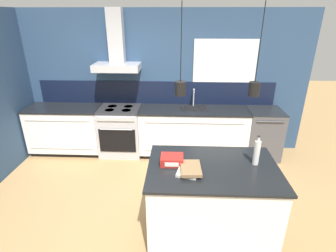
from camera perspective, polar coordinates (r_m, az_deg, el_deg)
The scene contains 10 objects.
ground_plane at distance 3.77m, azimuth -5.07°, elevation -18.29°, with size 16.00×16.00×0.00m, color tan.
wall_back at distance 4.95m, azimuth -3.05°, elevation 9.87°, with size 5.60×2.37×2.60m.
counter_run_left at distance 5.37m, azimuth -21.18°, elevation -0.70°, with size 1.34×0.64×0.91m.
counter_run_sink at distance 4.93m, azimuth 5.42°, elevation -1.24°, with size 1.98×0.64×1.24m.
oven_range at distance 5.04m, azimuth -10.23°, elevation -1.04°, with size 0.76×0.66×0.91m.
dishwasher at distance 5.16m, azimuth 19.83°, elevation -1.51°, with size 0.61×0.65×0.91m.
kitchen_island at distance 3.28m, azimuth 9.27°, elevation -15.42°, with size 1.47×0.99×0.91m.
bottle_on_island at distance 3.12m, azimuth 18.76°, elevation -5.43°, with size 0.07×0.07×0.35m.
book_stack at distance 2.88m, azimuth 4.72°, elevation -9.38°, with size 0.28×0.32×0.07m.
red_supply_box at distance 3.01m, azimuth 0.87°, elevation -7.38°, with size 0.26×0.21×0.10m.
Camera 1 is at (0.44, -2.80, 2.48)m, focal length 28.00 mm.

